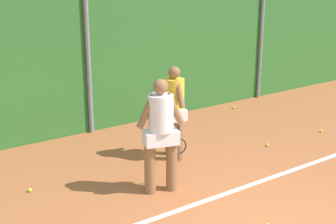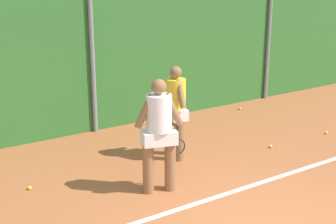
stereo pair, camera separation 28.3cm
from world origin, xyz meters
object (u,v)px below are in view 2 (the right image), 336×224
Objects in this scene: player_midcourt at (176,107)px; tennis_ball_8 at (326,133)px; tennis_ball_7 at (240,108)px; player_foreground_near at (159,130)px; tennis_ball_4 at (30,188)px; tennis_ball_12 at (271,146)px.

player_midcourt is 27.23× the size of tennis_ball_8.
tennis_ball_7 is 1.00× the size of tennis_ball_8.
tennis_ball_7 is at bearing 50.84° from player_foreground_near.
player_midcourt reaches higher than tennis_ball_7.
player_foreground_near is 1.05× the size of player_midcourt.
tennis_ball_8 is (6.40, -0.87, 0.00)m from tennis_ball_4.
player_midcourt is (1.05, 1.08, -0.05)m from player_foreground_near.
tennis_ball_12 is at bearing -118.65° from tennis_ball_7.
player_foreground_near reaches higher than player_midcourt.
tennis_ball_7 is 2.79m from tennis_ball_12.
player_foreground_near is at bearing -172.12° from tennis_ball_12.
tennis_ball_4 is (-2.84, 0.13, -0.98)m from player_midcourt.
tennis_ball_4 is at bearing 172.24° from tennis_ball_8.
player_midcourt is at bearing 160.50° from tennis_ball_12.
player_foreground_near is 28.71× the size of tennis_ball_4.
tennis_ball_7 is at bearing 15.08° from tennis_ball_4.
tennis_ball_7 is at bearing 61.35° from tennis_ball_12.
tennis_ball_8 is at bearing -2.18° from tennis_ball_12.
tennis_ball_7 is 1.00× the size of tennis_ball_12.
player_foreground_near is 1.51m from player_midcourt.
tennis_ball_4 is 1.00× the size of tennis_ball_8.
tennis_ball_12 is at bearing -101.22° from player_midcourt.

